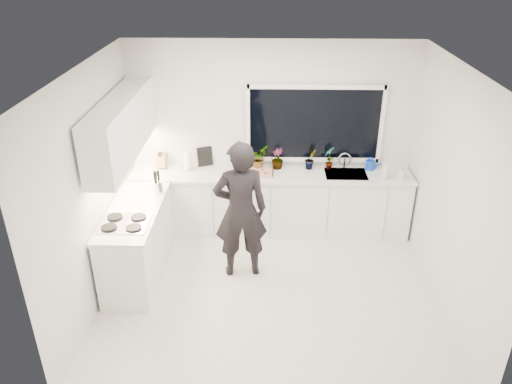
{
  "coord_description": "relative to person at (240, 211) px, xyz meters",
  "views": [
    {
      "loc": [
        -0.04,
        -4.91,
        3.85
      ],
      "look_at": [
        -0.18,
        0.4,
        1.15
      ],
      "focal_mm": 35.0,
      "sensor_mm": 36.0,
      "label": 1
    }
  ],
  "objects": [
    {
      "name": "knife_block",
      "position": [
        -1.18,
        1.21,
        0.13
      ],
      "size": [
        0.15,
        0.13,
        0.22
      ],
      "primitive_type": "cube",
      "rotation": [
        0.0,
        0.0,
        -0.29
      ],
      "color": "olive",
      "rests_on": "countertop_back"
    },
    {
      "name": "countertop_back",
      "position": [
        0.37,
        1.06,
        -0.0
      ],
      "size": [
        3.94,
        0.62,
        0.04
      ],
      "primitive_type": "cube",
      "color": "silver",
      "rests_on": "base_cabinets_back"
    },
    {
      "name": "countertop_left",
      "position": [
        -1.3,
        -0.03,
        -0.0
      ],
      "size": [
        0.62,
        1.6,
        0.04
      ],
      "primitive_type": "cube",
      "color": "silver",
      "rests_on": "base_cabinets_left"
    },
    {
      "name": "wall_right",
      "position": [
        2.38,
        -0.38,
        0.45
      ],
      "size": [
        0.02,
        3.5,
        2.7
      ],
      "primitive_type": "cube",
      "color": "white",
      "rests_on": "ground"
    },
    {
      "name": "stovetop",
      "position": [
        -1.32,
        -0.38,
        0.03
      ],
      "size": [
        0.56,
        0.48,
        0.03
      ],
      "primitive_type": "cube",
      "color": "black",
      "rests_on": "countertop_left"
    },
    {
      "name": "ceiling",
      "position": [
        0.37,
        -0.38,
        1.81
      ],
      "size": [
        4.0,
        3.5,
        0.02
      ],
      "primitive_type": "cube",
      "color": "white",
      "rests_on": "wall_back"
    },
    {
      "name": "paper_towel_roll",
      "position": [
        -0.81,
        1.17,
        0.15
      ],
      "size": [
        0.12,
        0.12,
        0.26
      ],
      "primitive_type": "cylinder",
      "rotation": [
        0.0,
        0.0,
        -0.11
      ],
      "color": "white",
      "rests_on": "countertop_back"
    },
    {
      "name": "pizza",
      "position": [
        0.17,
        1.04,
        0.05
      ],
      "size": [
        0.42,
        0.3,
        0.01
      ],
      "primitive_type": "cube",
      "rotation": [
        0.0,
        0.0,
        -0.01
      ],
      "color": "red",
      "rests_on": "pizza_tray"
    },
    {
      "name": "person",
      "position": [
        0.0,
        0.0,
        0.0
      ],
      "size": [
        0.71,
        0.52,
        1.8
      ],
      "primitive_type": "imported",
      "rotation": [
        0.0,
        0.0,
        3.29
      ],
      "color": "black",
      "rests_on": "floor"
    },
    {
      "name": "wall_back",
      "position": [
        0.37,
        1.38,
        0.45
      ],
      "size": [
        4.0,
        0.02,
        2.7
      ],
      "primitive_type": "cube",
      "color": "white",
      "rests_on": "ground"
    },
    {
      "name": "utensil_crock",
      "position": [
        -1.09,
        0.42,
        0.1
      ],
      "size": [
        0.15,
        0.15,
        0.16
      ],
      "primitive_type": "cylinder",
      "rotation": [
        0.0,
        0.0,
        0.14
      ],
      "color": "#BCBCC1",
      "rests_on": "countertop_left"
    },
    {
      "name": "picture_frame_large",
      "position": [
        -0.58,
        1.31,
        0.16
      ],
      "size": [
        0.21,
        0.11,
        0.28
      ],
      "primitive_type": "cube",
      "rotation": [
        0.0,
        0.0,
        0.41
      ],
      "color": "black",
      "rests_on": "countertop_back"
    },
    {
      "name": "picture_frame_small",
      "position": [
        -0.04,
        1.31,
        0.17
      ],
      "size": [
        0.25,
        0.07,
        0.3
      ],
      "primitive_type": "cube",
      "rotation": [
        0.0,
        0.0,
        0.19
      ],
      "color": "black",
      "rests_on": "countertop_back"
    },
    {
      "name": "watering_can",
      "position": [
        1.78,
        1.23,
        0.08
      ],
      "size": [
        0.14,
        0.14,
        0.13
      ],
      "primitive_type": "cylinder",
      "rotation": [
        0.0,
        0.0,
        -0.01
      ],
      "color": "blue",
      "rests_on": "countertop_back"
    },
    {
      "name": "floor",
      "position": [
        0.37,
        -0.38,
        -0.91
      ],
      "size": [
        4.0,
        3.5,
        0.02
      ],
      "primitive_type": "cube",
      "color": "beige",
      "rests_on": "ground"
    },
    {
      "name": "sink",
      "position": [
        1.42,
        1.07,
        -0.03
      ],
      "size": [
        0.58,
        0.42,
        0.14
      ],
      "primitive_type": "cube",
      "color": "silver",
      "rests_on": "countertop_back"
    },
    {
      "name": "soap_bottles",
      "position": [
        2.0,
        0.92,
        0.14
      ],
      "size": [
        0.34,
        0.15,
        0.27
      ],
      "color": "#D8BF66",
      "rests_on": "countertop_back"
    },
    {
      "name": "window",
      "position": [
        0.97,
        1.34,
        0.65
      ],
      "size": [
        1.8,
        0.02,
        1.0
      ],
      "primitive_type": "cube",
      "color": "black",
      "rests_on": "wall_back"
    },
    {
      "name": "upper_cabinets",
      "position": [
        -1.42,
        0.32,
        0.95
      ],
      "size": [
        0.34,
        2.1,
        0.7
      ],
      "primitive_type": "cube",
      "color": "white",
      "rests_on": "wall_left"
    },
    {
      "name": "herb_plants",
      "position": [
        0.49,
        1.23,
        0.18
      ],
      "size": [
        1.27,
        0.36,
        0.34
      ],
      "color": "#26662D",
      "rests_on": "countertop_back"
    },
    {
      "name": "faucet",
      "position": [
        1.42,
        1.27,
        0.13
      ],
      "size": [
        0.03,
        0.03,
        0.22
      ],
      "primitive_type": "cylinder",
      "color": "silver",
      "rests_on": "countertop_back"
    },
    {
      "name": "base_cabinets_left",
      "position": [
        -1.3,
        -0.03,
        -0.46
      ],
      "size": [
        0.58,
        1.6,
        0.88
      ],
      "primitive_type": "cube",
      "color": "white",
      "rests_on": "floor"
    },
    {
      "name": "wall_left",
      "position": [
        -1.64,
        -0.38,
        0.45
      ],
      "size": [
        0.02,
        3.5,
        2.7
      ],
      "primitive_type": "cube",
      "color": "white",
      "rests_on": "ground"
    },
    {
      "name": "pizza_tray",
      "position": [
        0.17,
        1.04,
        0.03
      ],
      "size": [
        0.46,
        0.34,
        0.03
      ],
      "primitive_type": "cube",
      "rotation": [
        0.0,
        0.0,
        -0.01
      ],
      "color": "silver",
      "rests_on": "countertop_back"
    },
    {
      "name": "base_cabinets_back",
      "position": [
        0.37,
        1.07,
        -0.46
      ],
      "size": [
        3.92,
        0.58,
        0.88
      ],
      "primitive_type": "cube",
      "color": "white",
      "rests_on": "floor"
    }
  ]
}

